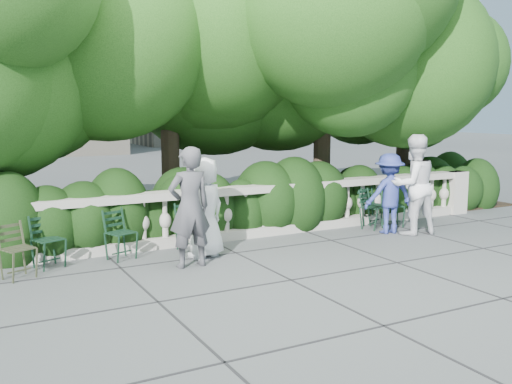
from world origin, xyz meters
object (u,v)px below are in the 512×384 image
chair_a (127,261)px  chair_e (380,227)px  chair_d (378,230)px  person_businessman (205,208)px  chair_f (394,228)px  chair_weathered (25,280)px  chair_c (194,252)px  person_casual_man (413,185)px  person_older_blue (389,193)px  chair_b (55,269)px  person_woman_grey (190,207)px

chair_a → chair_e: 5.43m
chair_d → person_businessman: 4.11m
chair_f → chair_weathered: same height
chair_e → chair_c: bearing=165.6°
chair_d → chair_a: bearing=156.7°
chair_e → person_casual_man: 1.28m
chair_d → chair_weathered: (-6.82, -0.33, 0.00)m
chair_c → person_older_blue: (4.00, -0.41, 0.80)m
chair_c → chair_f: (4.44, -0.12, 0.00)m
chair_b → person_businessman: (2.34, -0.42, 0.84)m
chair_a → person_businessman: 1.52m
chair_a → chair_b: (-1.12, 0.04, 0.00)m
chair_c → person_older_blue: size_ratio=0.53×
chair_e → person_businessman: 4.33m
person_businessman → person_casual_man: 4.33m
chair_a → chair_f: size_ratio=1.00×
chair_d → chair_e: bearing=20.4°
chair_e → chair_weathered: same height
chair_a → person_casual_man: size_ratio=0.43×
chair_d → person_woman_grey: bearing=166.9°
chair_b → chair_weathered: (-0.47, -0.40, 0.00)m
person_businessman → person_older_blue: 3.97m
chair_a → chair_e: bearing=-18.8°
person_businessman → chair_e: bearing=166.6°
chair_d → person_businessman: size_ratio=0.50×
chair_weathered → person_woman_grey: person_woman_grey is taller
chair_e → chair_f: (0.19, -0.24, 0.00)m
chair_c → person_woman_grey: bearing=-117.9°
chair_f → chair_c: bearing=-160.8°
person_casual_man → chair_b: bearing=1.6°
chair_b → person_casual_man: size_ratio=0.43×
chair_f → person_older_blue: 0.95m
chair_c → person_casual_man: size_ratio=0.43×
chair_d → person_older_blue: size_ratio=0.53×
chair_f → person_woman_grey: (-4.83, -0.73, 0.94)m
chair_a → chair_f: 5.62m
person_woman_grey → chair_weathered: bearing=-12.3°
person_older_blue → person_businessman: bearing=8.7°
person_casual_man → person_older_blue: 0.50m
chair_d → person_woman_grey: person_woman_grey is taller
person_woman_grey → chair_a: bearing=-47.4°
chair_e → chair_b: bearing=165.1°
chair_a → chair_b: bearing=157.5°
chair_c → chair_f: bearing=-4.5°
chair_c → person_older_blue: bearing=-8.7°
chair_e → person_older_blue: 0.98m
chair_e → person_older_blue: person_older_blue is taller
chair_f → person_businessman: person_businessman is taller
chair_f → person_older_blue: bearing=-126.1°
person_businessman → person_older_blue: (3.97, 0.02, -0.04)m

